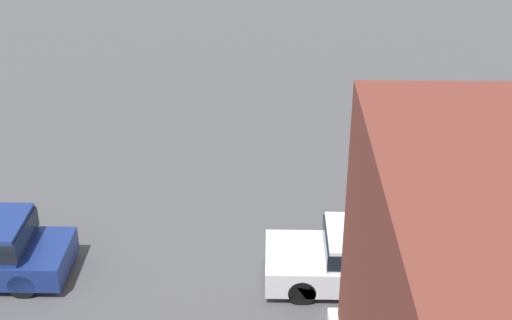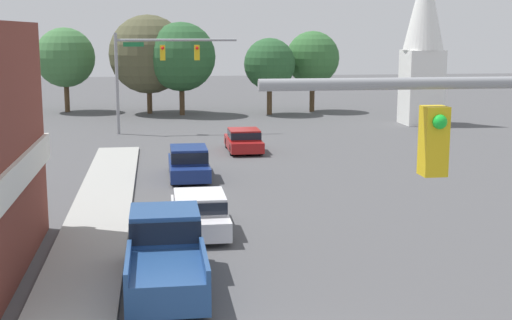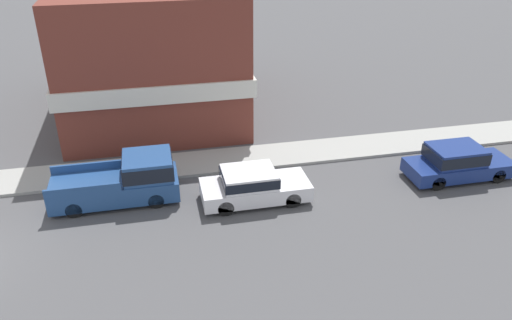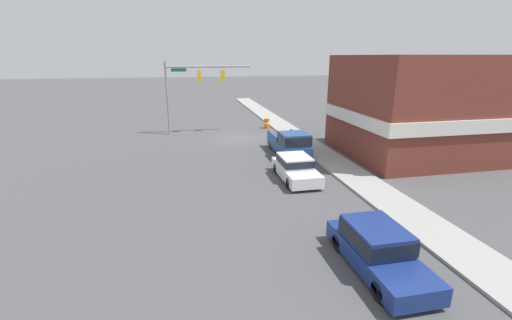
{
  "view_description": "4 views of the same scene",
  "coord_description": "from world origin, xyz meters",
  "px_view_note": "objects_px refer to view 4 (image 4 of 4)",
  "views": [
    {
      "loc": [
        -16.12,
        13.7,
        10.79
      ],
      "look_at": [
        0.37,
        14.08,
        2.11
      ],
      "focal_mm": 50.0,
      "sensor_mm": 36.0,
      "label": 1
    },
    {
      "loc": [
        -3.41,
        -13.35,
        7.13
      ],
      "look_at": [
        0.47,
        14.21,
        2.05
      ],
      "focal_mm": 50.0,
      "sensor_mm": 36.0,
      "label": 2
    },
    {
      "loc": [
        15.67,
        7.65,
        11.36
      ],
      "look_at": [
        -0.64,
        11.26,
        2.63
      ],
      "focal_mm": 35.0,
      "sensor_mm": 36.0,
      "label": 3
    },
    {
      "loc": [
        4.51,
        30.49,
        7.31
      ],
      "look_at": [
        1.17,
        14.56,
        2.36
      ],
      "focal_mm": 24.0,
      "sensor_mm": 36.0,
      "label": 4
    }
  ],
  "objects_px": {
    "construction_barrel": "(267,123)",
    "car_lead": "(295,167)",
    "pickup_truck_parked": "(290,143)",
    "car_second_ahead": "(377,247)"
  },
  "relations": [
    {
      "from": "car_lead",
      "to": "construction_barrel",
      "type": "height_order",
      "value": "car_lead"
    },
    {
      "from": "construction_barrel",
      "to": "car_second_ahead",
      "type": "bearing_deg",
      "value": 85.43
    },
    {
      "from": "pickup_truck_parked",
      "to": "construction_barrel",
      "type": "distance_m",
      "value": 10.45
    },
    {
      "from": "construction_barrel",
      "to": "car_lead",
      "type": "bearing_deg",
      "value": 82.91
    },
    {
      "from": "car_lead",
      "to": "pickup_truck_parked",
      "type": "xyz_separation_m",
      "value": [
        -1.28,
        -5.12,
        0.19
      ]
    },
    {
      "from": "car_second_ahead",
      "to": "pickup_truck_parked",
      "type": "xyz_separation_m",
      "value": [
        -1.34,
        -14.61,
        0.13
      ]
    },
    {
      "from": "car_second_ahead",
      "to": "construction_barrel",
      "type": "xyz_separation_m",
      "value": [
        -2.0,
        -25.03,
        -0.29
      ]
    },
    {
      "from": "pickup_truck_parked",
      "to": "construction_barrel",
      "type": "relative_size",
      "value": 5.09
    },
    {
      "from": "construction_barrel",
      "to": "pickup_truck_parked",
      "type": "bearing_deg",
      "value": 86.39
    },
    {
      "from": "car_lead",
      "to": "pickup_truck_parked",
      "type": "distance_m",
      "value": 5.28
    }
  ]
}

